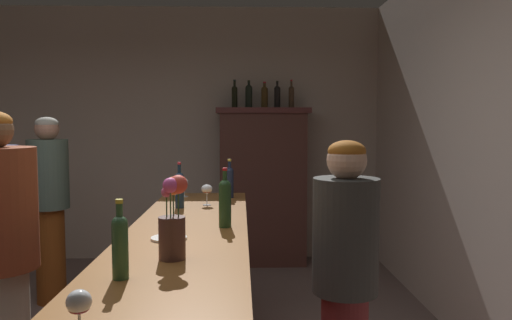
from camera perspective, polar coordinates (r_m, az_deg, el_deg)
wall_back at (r=5.95m, az=-9.69°, el=2.91°), size 4.94×0.12×2.91m
display_cabinet at (r=5.62m, az=0.79°, el=-2.65°), size 1.03×0.45×1.75m
wine_bottle_malbec at (r=3.54m, az=-8.69°, el=-3.17°), size 0.06×0.06×0.32m
wine_bottle_pinot at (r=3.97m, az=-3.01°, el=-2.35°), size 0.06×0.06×0.31m
wine_bottle_riesling at (r=2.00m, az=-15.19°, el=-9.11°), size 0.06×0.06×0.31m
wine_bottle_merlot at (r=2.87m, az=-3.54°, el=-4.64°), size 0.07×0.07×0.34m
wine_glass_front at (r=1.45m, az=-19.46°, el=-15.34°), size 0.07×0.07×0.16m
wine_glass_mid at (r=3.63m, az=-5.61°, el=-3.40°), size 0.08×0.08×0.15m
wine_glass_rear at (r=4.07m, az=-8.17°, el=-2.61°), size 0.07×0.07×0.15m
flower_arrangement at (r=2.23m, az=-9.43°, el=-6.60°), size 0.13×0.14×0.37m
cheese_plate at (r=2.63m, az=-9.86°, el=-8.74°), size 0.18×0.18×0.01m
display_bottle_left at (r=5.59m, az=-2.45°, el=7.34°), size 0.06×0.06×0.31m
display_bottle_midleft at (r=5.59m, az=-0.82°, el=7.38°), size 0.08×0.08×0.30m
display_bottle_center at (r=5.59m, az=0.98°, el=7.30°), size 0.08×0.08×0.29m
display_bottle_midright at (r=5.60m, az=2.43°, el=7.32°), size 0.07×0.07×0.30m
display_bottle_right at (r=5.61m, az=4.04°, el=7.30°), size 0.06×0.06×0.31m
patron_by_cabinet at (r=4.75m, az=-22.45°, el=-4.30°), size 0.34×0.34×1.64m
bartender at (r=2.56m, az=10.09°, el=-13.01°), size 0.32×0.32×1.51m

